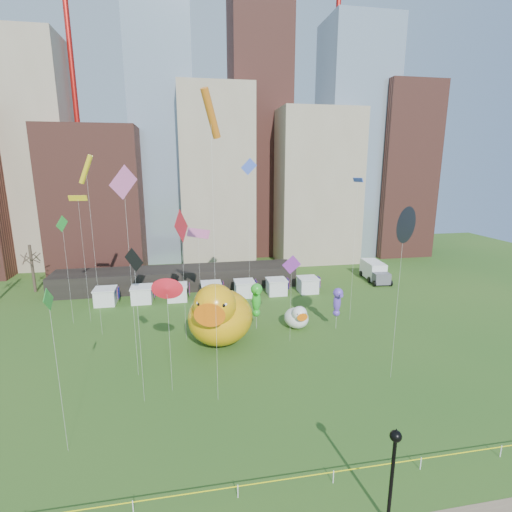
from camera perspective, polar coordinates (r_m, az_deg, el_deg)
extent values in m
plane|color=#29571B|center=(27.15, -2.69, -32.14)|extent=(160.00, 160.00, 0.00)
cube|color=gray|center=(85.50, -30.15, 12.65)|extent=(14.00, 12.00, 42.00)
cube|color=brown|center=(76.78, -22.40, 7.55)|extent=(16.00, 14.00, 26.00)
cube|color=#8C9EB2|center=(83.39, -13.66, 18.54)|extent=(12.00, 12.00, 55.00)
cube|color=gray|center=(79.21, -6.00, 11.51)|extent=(14.00, 14.00, 34.00)
cube|color=brown|center=(87.72, 0.44, 22.90)|extent=(12.00, 12.00, 68.00)
cube|color=gray|center=(81.44, 8.55, 10.08)|extent=(16.00, 14.00, 30.00)
cube|color=#8C9EB2|center=(88.85, 14.24, 15.89)|extent=(14.00, 12.00, 48.00)
cube|color=brown|center=(91.56, 20.37, 11.63)|extent=(12.00, 12.00, 36.00)
cylinder|color=red|center=(87.22, -25.67, 24.42)|extent=(1.00, 1.00, 76.00)
cylinder|color=red|center=(90.96, 11.69, 24.86)|extent=(1.00, 1.00, 76.00)
cube|color=black|center=(63.46, -11.55, -3.23)|extent=(38.00, 6.00, 3.20)
cube|color=white|center=(59.01, -21.40, -5.68)|extent=(2.80, 2.80, 2.20)
cube|color=red|center=(58.53, -19.70, -5.17)|extent=(0.08, 1.40, 1.60)
cube|color=white|center=(58.23, -16.55, -5.55)|extent=(2.80, 2.80, 2.20)
cube|color=red|center=(57.90, -14.80, -5.02)|extent=(0.08, 1.40, 1.60)
cube|color=white|center=(57.88, -11.60, -5.37)|extent=(2.80, 2.80, 2.20)
cube|color=red|center=(57.70, -9.83, -4.83)|extent=(0.08, 1.40, 1.60)
cube|color=white|center=(57.96, -6.64, -5.16)|extent=(2.80, 2.80, 2.20)
cube|color=red|center=(57.94, -4.87, -4.60)|extent=(0.08, 1.40, 1.60)
cube|color=white|center=(58.47, -1.73, -4.90)|extent=(2.80, 2.80, 2.20)
cube|color=red|center=(58.60, 0.01, -4.34)|extent=(0.08, 1.40, 1.60)
cube|color=white|center=(59.39, 3.06, -4.62)|extent=(2.80, 2.80, 2.20)
cube|color=red|center=(59.68, 4.75, -4.06)|extent=(0.08, 1.40, 1.60)
cube|color=white|center=(60.72, 7.66, -4.32)|extent=(2.80, 2.80, 2.20)
cube|color=red|center=(61.14, 9.28, -3.77)|extent=(0.08, 1.40, 1.60)
cylinder|color=#382B21|center=(68.97, -30.20, -1.62)|extent=(0.44, 0.44, 7.50)
cylinder|color=white|center=(26.96, -17.76, -31.92)|extent=(0.06, 0.06, 0.90)
cylinder|color=white|center=(26.83, -2.70, -31.47)|extent=(0.06, 0.06, 0.90)
cylinder|color=white|center=(28.02, 11.39, -29.40)|extent=(0.06, 0.06, 0.90)
cylinder|color=white|center=(30.36, 23.21, -26.40)|extent=(0.06, 0.06, 0.90)
cylinder|color=white|center=(33.63, 32.52, -23.21)|extent=(0.06, 0.06, 0.90)
cube|color=#FFF70D|center=(26.59, -2.71, -30.93)|extent=(50.00, 0.02, 0.07)
ellipsoid|color=#EAA10B|center=(43.42, -5.28, -8.96)|extent=(9.26, 10.08, 5.89)
ellipsoid|color=#EAA10B|center=(46.44, -4.46, -7.64)|extent=(2.31, 2.02, 2.39)
sphere|color=#EAA10B|center=(40.16, -6.11, -7.24)|extent=(5.53, 5.53, 4.43)
cone|color=orange|center=(38.50, -6.71, -8.41)|extent=(2.91, 2.62, 2.44)
sphere|color=white|center=(39.12, -8.27, -6.94)|extent=(0.80, 0.80, 0.80)
sphere|color=white|center=(38.60, -4.75, -7.13)|extent=(0.80, 0.80, 0.80)
sphere|color=black|center=(38.78, -8.41, -7.13)|extent=(0.40, 0.40, 0.40)
sphere|color=black|center=(38.25, -4.86, -7.33)|extent=(0.40, 0.40, 0.40)
ellipsoid|color=white|center=(47.75, 6.00, -9.12)|extent=(3.09, 3.57, 2.40)
ellipsoid|color=white|center=(48.93, 5.47, -8.62)|extent=(0.83, 0.66, 0.97)
sphere|color=white|center=(46.45, 6.47, -8.50)|extent=(1.90, 1.90, 1.81)
cone|color=orange|center=(45.81, 6.80, -8.91)|extent=(1.04, 0.87, 0.99)
sphere|color=white|center=(45.77, 6.10, -8.50)|extent=(0.33, 0.33, 0.33)
sphere|color=white|center=(46.10, 7.28, -8.38)|extent=(0.33, 0.33, 0.33)
sphere|color=black|center=(45.64, 6.17, -8.57)|extent=(0.16, 0.16, 0.16)
sphere|color=black|center=(45.97, 7.35, -8.44)|extent=(0.16, 0.16, 0.16)
cylinder|color=silver|center=(46.88, 0.04, -8.68)|extent=(0.03, 0.03, 3.62)
ellipsoid|color=green|center=(46.24, 0.04, -6.60)|extent=(1.07, 0.88, 2.73)
sphere|color=green|center=(45.62, 0.08, -4.94)|extent=(1.39, 1.39, 1.39)
cone|color=green|center=(45.06, 0.23, -5.26)|extent=(0.49, 0.87, 0.49)
sphere|color=green|center=(46.84, 0.03, -8.38)|extent=(0.97, 0.97, 0.97)
cylinder|color=silver|center=(47.94, 11.82, -8.64)|extent=(0.03, 0.03, 3.35)
ellipsoid|color=#603EBC|center=(47.34, 11.92, -6.76)|extent=(0.97, 0.82, 2.34)
sphere|color=#603EBC|center=(46.81, 12.06, -5.37)|extent=(1.28, 1.28, 1.19)
cone|color=#603EBC|center=(46.36, 12.31, -5.65)|extent=(0.47, 0.77, 0.42)
sphere|color=#603EBC|center=(47.86, 11.82, -8.25)|extent=(0.84, 0.84, 0.84)
cylinder|color=black|center=(25.09, 19.41, -29.06)|extent=(0.20, 0.20, 5.40)
sphere|color=black|center=(23.29, 20.00, -23.79)|extent=(0.63, 0.63, 0.63)
cone|color=black|center=(23.09, 20.07, -23.12)|extent=(0.22, 0.22, 0.28)
cube|color=white|center=(69.89, 16.94, -1.90)|extent=(3.17, 5.83, 2.81)
cube|color=#595960|center=(66.86, 18.06, -3.16)|extent=(2.75, 2.24, 1.80)
cylinder|color=black|center=(67.89, 16.41, -3.39)|extent=(0.37, 1.03, 1.01)
cylinder|color=black|center=(68.98, 18.58, -3.28)|extent=(0.37, 1.03, 1.01)
cylinder|color=black|center=(71.30, 15.29, -2.52)|extent=(0.37, 1.03, 1.01)
cylinder|color=black|center=(72.33, 17.37, -2.44)|extent=(0.37, 1.03, 1.01)
cylinder|color=silver|center=(34.49, -12.67, -12.21)|extent=(0.02, 0.02, 9.36)
cone|color=red|center=(32.78, -13.08, -4.79)|extent=(1.80, 0.61, 1.80)
cylinder|color=silver|center=(36.19, -17.96, -4.02)|extent=(0.02, 0.02, 17.96)
cube|color=pink|center=(34.71, -19.03, 10.29)|extent=(2.04, 2.09, 2.89)
cylinder|color=silver|center=(32.97, -16.88, -10.95)|extent=(0.02, 0.02, 12.25)
cube|color=black|center=(31.03, -17.64, -0.55)|extent=(1.53, 1.17, 1.89)
cylinder|color=silver|center=(29.77, -27.19, -15.88)|extent=(0.02, 0.02, 11.10)
cube|color=green|center=(27.65, -28.40, -5.69)|extent=(0.11, 1.59, 1.59)
cylinder|color=silver|center=(51.37, -24.05, -0.88)|extent=(0.02, 0.02, 15.60)
cube|color=yellow|center=(50.20, -24.89, 7.79)|extent=(2.09, 0.47, 0.65)
cylinder|color=silver|center=(46.89, -1.01, 1.29)|extent=(0.02, 0.02, 19.20)
cube|color=blue|center=(45.87, -1.06, 13.11)|extent=(1.95, 0.32, 1.96)
cylinder|color=silver|center=(30.09, -6.13, -1.97)|extent=(0.02, 0.02, 22.92)
cylinder|color=orange|center=(29.27, -6.72, 20.22)|extent=(1.69, 1.94, 3.41)
cylinder|color=silver|center=(42.87, 5.16, -7.07)|extent=(0.02, 0.02, 8.93)
cube|color=purple|center=(41.53, 5.29, -1.28)|extent=(1.79, 1.21, 2.13)
cylinder|color=silver|center=(43.13, -10.62, -4.23)|extent=(0.02, 0.02, 13.05)
cube|color=red|center=(41.67, -11.00, 4.36)|extent=(1.40, 3.46, 3.71)
cylinder|color=silver|center=(47.22, -8.33, -3.56)|extent=(0.02, 0.02, 11.54)
cube|color=pink|center=(45.90, -8.57, 3.35)|extent=(2.71, 2.70, 1.03)
cylinder|color=silver|center=(36.82, 20.17, -6.78)|extent=(0.02, 0.02, 14.44)
cone|color=black|center=(35.12, 21.11, 4.37)|extent=(2.64, 2.28, 3.11)
cylinder|color=silver|center=(52.29, -26.09, -2.54)|extent=(0.02, 0.02, 12.61)
cube|color=green|center=(51.08, -26.81, 4.29)|extent=(0.87, 1.76, 1.94)
cylinder|color=silver|center=(46.47, -22.80, -0.04)|extent=(0.02, 0.02, 18.93)
cylinder|color=yellow|center=(45.41, -23.88, 11.66)|extent=(1.89, 1.08, 3.10)
cylinder|color=silver|center=(48.78, 14.28, 0.43)|extent=(0.02, 0.02, 17.67)
cube|color=blue|center=(47.66, 14.89, 10.85)|extent=(0.68, 1.65, 0.52)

